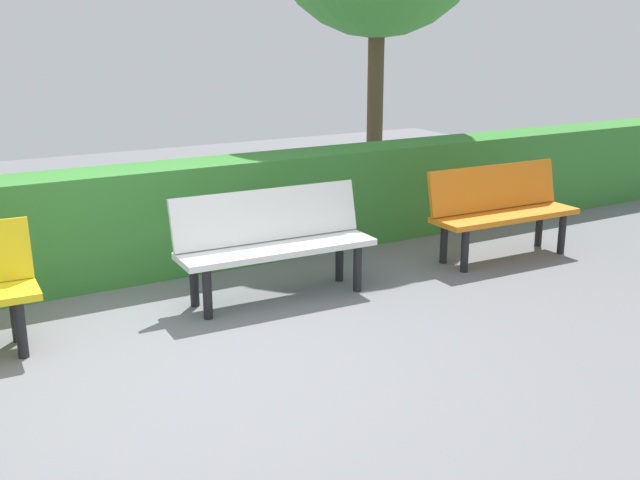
# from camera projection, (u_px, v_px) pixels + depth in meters

# --- Properties ---
(ground_plane) EXTENTS (17.53, 17.53, 0.00)m
(ground_plane) POSITION_uv_depth(u_px,v_px,m) (159.00, 364.00, 4.80)
(ground_plane) COLOR slate
(bench_orange) EXTENTS (1.50, 0.51, 0.86)m
(bench_orange) POSITION_uv_depth(u_px,v_px,m) (501.00, 207.00, 6.96)
(bench_orange) COLOR orange
(bench_orange) RESTS_ON ground_plane
(bench_white) EXTENTS (1.62, 0.53, 0.86)m
(bench_white) POSITION_uv_depth(u_px,v_px,m) (274.00, 238.00, 5.91)
(bench_white) COLOR white
(bench_white) RESTS_ON ground_plane
(hedge_row) EXTENTS (13.53, 0.55, 0.95)m
(hedge_row) POSITION_uv_depth(u_px,v_px,m) (212.00, 213.00, 6.75)
(hedge_row) COLOR #387F33
(hedge_row) RESTS_ON ground_plane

